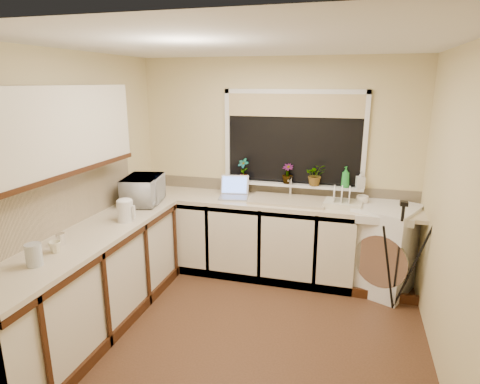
{
  "coord_description": "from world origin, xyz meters",
  "views": [
    {
      "loc": [
        0.86,
        -3.09,
        2.18
      ],
      "look_at": [
        -0.17,
        0.55,
        1.15
      ],
      "focal_mm": 30.46,
      "sensor_mm": 36.0,
      "label": 1
    }
  ],
  "objects_px": {
    "washing_machine": "(379,247)",
    "kettle": "(125,211)",
    "steel_jar": "(61,239)",
    "soap_bottle_green": "(346,177)",
    "laptop": "(234,192)",
    "soap_bottle_clear": "(361,180)",
    "microwave": "(143,190)",
    "glass_jug": "(34,255)",
    "plant_a": "(243,170)",
    "plant_d": "(315,175)",
    "dish_rack": "(343,204)",
    "tripod": "(398,257)",
    "cup_left": "(55,247)",
    "plant_c": "(288,174)",
    "cup_back": "(362,200)"
  },
  "relations": [
    {
      "from": "plant_a",
      "to": "plant_d",
      "type": "height_order",
      "value": "plant_a"
    },
    {
      "from": "dish_rack",
      "to": "plant_c",
      "type": "bearing_deg",
      "value": 162.44
    },
    {
      "from": "washing_machine",
      "to": "laptop",
      "type": "distance_m",
      "value": 1.7
    },
    {
      "from": "steel_jar",
      "to": "soap_bottle_clear",
      "type": "relative_size",
      "value": 0.5
    },
    {
      "from": "kettle",
      "to": "cup_back",
      "type": "xyz_separation_m",
      "value": [
        2.16,
        1.14,
        -0.05
      ]
    },
    {
      "from": "laptop",
      "to": "microwave",
      "type": "bearing_deg",
      "value": -160.23
    },
    {
      "from": "washing_machine",
      "to": "soap_bottle_green",
      "type": "distance_m",
      "value": 0.83
    },
    {
      "from": "dish_rack",
      "to": "soap_bottle_green",
      "type": "bearing_deg",
      "value": 93.88
    },
    {
      "from": "dish_rack",
      "to": "laptop",
      "type": "bearing_deg",
      "value": -178.34
    },
    {
      "from": "tripod",
      "to": "glass_jug",
      "type": "xyz_separation_m",
      "value": [
        -2.63,
        -1.7,
        0.43
      ]
    },
    {
      "from": "cup_back",
      "to": "kettle",
      "type": "bearing_deg",
      "value": -152.13
    },
    {
      "from": "laptop",
      "to": "plant_d",
      "type": "relative_size",
      "value": 1.51
    },
    {
      "from": "glass_jug",
      "to": "steel_jar",
      "type": "xyz_separation_m",
      "value": [
        -0.08,
        0.38,
        -0.03
      ]
    },
    {
      "from": "tripod",
      "to": "plant_c",
      "type": "distance_m",
      "value": 1.48
    },
    {
      "from": "kettle",
      "to": "cup_back",
      "type": "distance_m",
      "value": 2.44
    },
    {
      "from": "steel_jar",
      "to": "soap_bottle_green",
      "type": "distance_m",
      "value": 2.91
    },
    {
      "from": "laptop",
      "to": "cup_left",
      "type": "height_order",
      "value": "laptop"
    },
    {
      "from": "glass_jug",
      "to": "plant_a",
      "type": "distance_m",
      "value": 2.5
    },
    {
      "from": "washing_machine",
      "to": "kettle",
      "type": "distance_m",
      "value": 2.66
    },
    {
      "from": "glass_jug",
      "to": "kettle",
      "type": "bearing_deg",
      "value": 83.69
    },
    {
      "from": "plant_c",
      "to": "soap_bottle_clear",
      "type": "relative_size",
      "value": 1.16
    },
    {
      "from": "glass_jug",
      "to": "plant_d",
      "type": "distance_m",
      "value": 2.91
    },
    {
      "from": "steel_jar",
      "to": "microwave",
      "type": "bearing_deg",
      "value": 86.85
    },
    {
      "from": "tripod",
      "to": "glass_jug",
      "type": "height_order",
      "value": "tripod"
    },
    {
      "from": "washing_machine",
      "to": "plant_c",
      "type": "xyz_separation_m",
      "value": [
        -1.04,
        0.21,
        0.7
      ]
    },
    {
      "from": "laptop",
      "to": "soap_bottle_green",
      "type": "relative_size",
      "value": 1.58
    },
    {
      "from": "plant_c",
      "to": "plant_d",
      "type": "height_order",
      "value": "plant_d"
    },
    {
      "from": "tripod",
      "to": "cup_back",
      "type": "distance_m",
      "value": 0.72
    },
    {
      "from": "microwave",
      "to": "soap_bottle_clear",
      "type": "bearing_deg",
      "value": -84.66
    },
    {
      "from": "plant_c",
      "to": "glass_jug",
      "type": "bearing_deg",
      "value": -121.78
    },
    {
      "from": "washing_machine",
      "to": "steel_jar",
      "type": "height_order",
      "value": "steel_jar"
    },
    {
      "from": "laptop",
      "to": "microwave",
      "type": "relative_size",
      "value": 0.7
    },
    {
      "from": "laptop",
      "to": "kettle",
      "type": "height_order",
      "value": "laptop"
    },
    {
      "from": "glass_jug",
      "to": "soap_bottle_clear",
      "type": "relative_size",
      "value": 0.85
    },
    {
      "from": "dish_rack",
      "to": "cup_left",
      "type": "distance_m",
      "value": 2.79
    },
    {
      "from": "microwave",
      "to": "cup_left",
      "type": "bearing_deg",
      "value": 168.29
    },
    {
      "from": "steel_jar",
      "to": "soap_bottle_clear",
      "type": "xyz_separation_m",
      "value": [
        2.33,
        1.93,
        0.2
      ]
    },
    {
      "from": "tripod",
      "to": "plant_c",
      "type": "height_order",
      "value": "plant_c"
    },
    {
      "from": "glass_jug",
      "to": "soap_bottle_green",
      "type": "xyz_separation_m",
      "value": [
        2.08,
        2.31,
        0.18
      ]
    },
    {
      "from": "tripod",
      "to": "plant_d",
      "type": "bearing_deg",
      "value": 156.1
    },
    {
      "from": "plant_c",
      "to": "cup_left",
      "type": "height_order",
      "value": "plant_c"
    },
    {
      "from": "kettle",
      "to": "steel_jar",
      "type": "xyz_separation_m",
      "value": [
        -0.2,
        -0.66,
        -0.05
      ]
    },
    {
      "from": "plant_d",
      "to": "washing_machine",
      "type": "bearing_deg",
      "value": -15.15
    },
    {
      "from": "glass_jug",
      "to": "soap_bottle_green",
      "type": "distance_m",
      "value": 3.12
    },
    {
      "from": "plant_a",
      "to": "soap_bottle_clear",
      "type": "distance_m",
      "value": 1.32
    },
    {
      "from": "soap_bottle_clear",
      "to": "microwave",
      "type": "bearing_deg",
      "value": -163.19
    },
    {
      "from": "dish_rack",
      "to": "plant_d",
      "type": "relative_size",
      "value": 1.57
    },
    {
      "from": "steel_jar",
      "to": "glass_jug",
      "type": "bearing_deg",
      "value": -77.78
    },
    {
      "from": "laptop",
      "to": "soap_bottle_clear",
      "type": "relative_size",
      "value": 1.91
    },
    {
      "from": "cup_back",
      "to": "cup_left",
      "type": "xyz_separation_m",
      "value": [
        -2.29,
        -1.94,
        -0.01
      ]
    }
  ]
}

